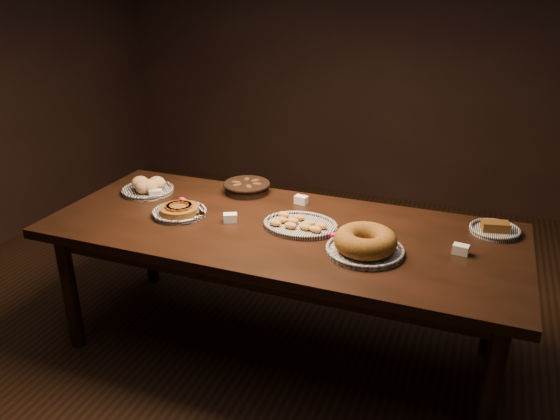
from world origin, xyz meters
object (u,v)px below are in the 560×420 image
(buffet_table, at_px, (280,240))
(bundt_cake_plate, at_px, (365,243))
(apple_tart_plate, at_px, (180,211))
(madeleine_platter, at_px, (300,224))

(buffet_table, relative_size, bundt_cake_plate, 5.60)
(buffet_table, bearing_deg, apple_tart_plate, -174.91)
(madeleine_platter, relative_size, bundt_cake_plate, 0.88)
(apple_tart_plate, relative_size, madeleine_platter, 0.80)
(apple_tart_plate, xyz_separation_m, madeleine_platter, (0.65, 0.08, -0.00))
(buffet_table, height_order, madeleine_platter, madeleine_platter)
(buffet_table, distance_m, apple_tart_plate, 0.57)
(bundt_cake_plate, bearing_deg, apple_tart_plate, -162.84)
(apple_tart_plate, distance_m, madeleine_platter, 0.66)
(apple_tart_plate, height_order, madeleine_platter, apple_tart_plate)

